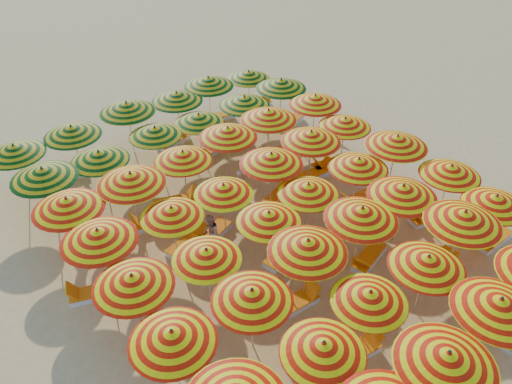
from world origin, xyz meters
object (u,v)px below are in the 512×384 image
at_px(lounger_7, 437,271).
at_px(beachgoer_a, 240,186).
at_px(umbrella_23, 397,141).
at_px(umbrella_44, 127,107).
at_px(umbrella_16, 403,191).
at_px(umbrella_36, 43,173).
at_px(umbrella_18, 133,281).
at_px(umbrella_31, 131,178).
at_px(lounger_29, 174,141).
at_px(lounger_30, 219,116).
at_px(lounger_9, 295,304).
at_px(umbrella_20, 269,217).
at_px(lounger_14, 95,293).
at_px(umbrella_26, 224,189).
at_px(umbrella_34, 269,115).
at_px(beachgoer_b, 210,233).
at_px(lounger_15, 188,243).
at_px(lounger_8, 493,240).
at_px(umbrella_9, 428,262).
at_px(umbrella_41, 281,84).
at_px(umbrella_10, 464,217).
at_px(umbrella_46, 208,82).
at_px(umbrella_30, 67,204).
at_px(lounger_24, 323,137).
at_px(umbrella_42, 14,150).
at_px(lounger_10, 368,258).
at_px(lounger_27, 290,122).
at_px(umbrella_25, 172,212).
at_px(umbrella_33, 228,132).
at_px(umbrella_47, 249,75).
at_px(umbrella_40, 244,101).
at_px(umbrella_7, 323,348).
at_px(umbrella_27, 271,159).
at_px(umbrella_37, 99,156).
at_px(lounger_31, 259,106).
at_px(lounger_22, 176,201).
at_px(umbrella_39, 199,118).
at_px(lounger_18, 315,173).
at_px(umbrella_15, 362,214).
at_px(umbrella_17, 451,170).
at_px(umbrella_14, 308,246).
at_px(umbrella_38, 155,131).
at_px(umbrella_19, 206,254).
at_px(umbrella_2, 447,359).
at_px(lounger_20, 95,246).
at_px(umbrella_32, 183,156).
at_px(umbrella_21, 308,189).
at_px(lounger_19, 329,164).
at_px(lounger_23, 277,152).
at_px(lounger_28, 70,174).
at_px(lounger_12, 284,254).
at_px(umbrella_12, 172,336).
at_px(umbrella_22, 359,163).
at_px(lounger_17, 279,195).

height_order(lounger_7, beachgoer_a, beachgoer_a).
height_order(umbrella_23, umbrella_44, umbrella_44).
height_order(umbrella_16, umbrella_36, umbrella_16).
distance_m(umbrella_18, umbrella_31, 4.87).
xyz_separation_m(lounger_29, lounger_30, (3.10, 0.59, 0.00)).
xyz_separation_m(umbrella_36, lounger_9, (4.14, -9.02, -2.12)).
distance_m(umbrella_20, lounger_14, 6.21).
bearing_deg(umbrella_26, umbrella_34, 31.15).
relative_size(umbrella_20, beachgoer_b, 1.98).
xyz_separation_m(lounger_15, lounger_30, (6.60, 7.00, 0.00)).
distance_m(lounger_8, lounger_9, 8.08).
distance_m(umbrella_9, umbrella_41, 12.46).
bearing_deg(umbrella_10, umbrella_46, 91.08).
relative_size(umbrella_30, umbrella_31, 1.00).
bearing_deg(umbrella_30, umbrella_44, 45.03).
height_order(umbrella_26, lounger_24, umbrella_26).
xyz_separation_m(umbrella_42, lounger_10, (7.78, -11.66, -2.01)).
distance_m(umbrella_9, umbrella_18, 8.56).
height_order(umbrella_20, lounger_27, umbrella_20).
distance_m(umbrella_25, lounger_7, 9.27).
height_order(umbrella_33, umbrella_41, umbrella_41).
bearing_deg(umbrella_47, umbrella_40, -132.68).
relative_size(umbrella_7, umbrella_27, 1.04).
distance_m(umbrella_37, umbrella_44, 3.65).
bearing_deg(lounger_31, umbrella_47, 164.42).
xyz_separation_m(lounger_22, lounger_27, (8.03, 1.89, 0.00)).
distance_m(umbrella_39, lounger_18, 5.64).
distance_m(umbrella_15, umbrella_17, 4.67).
xyz_separation_m(umbrella_14, lounger_14, (-5.20, 4.42, -2.15)).
bearing_deg(beachgoer_b, lounger_15, -104.68).
xyz_separation_m(umbrella_36, umbrella_37, (2.16, -0.01, -0.15)).
distance_m(lounger_7, lounger_9, 5.18).
relative_size(umbrella_38, lounger_30, 1.30).
relative_size(umbrella_18, umbrella_19, 1.02).
xyz_separation_m(umbrella_2, lounger_20, (-3.95, 11.42, -2.20)).
relative_size(umbrella_27, lounger_8, 1.57).
bearing_deg(lounger_10, umbrella_32, -81.04).
bearing_deg(umbrella_10, umbrella_16, 96.88).
height_order(umbrella_21, lounger_19, umbrella_21).
bearing_deg(umbrella_37, lounger_30, 18.93).
xyz_separation_m(umbrella_33, umbrella_42, (-7.12, 4.47, -0.11)).
height_order(lounger_23, lounger_28, same).
distance_m(lounger_8, lounger_19, 7.40).
bearing_deg(lounger_12, umbrella_12, -172.51).
height_order(umbrella_22, umbrella_32, umbrella_22).
distance_m(umbrella_21, umbrella_47, 10.05).
height_order(umbrella_44, lounger_17, umbrella_44).
distance_m(umbrella_22, lounger_9, 6.06).
bearing_deg(beachgoer_b, lounger_17, 132.39).
bearing_deg(lounger_10, lounger_30, -114.03).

